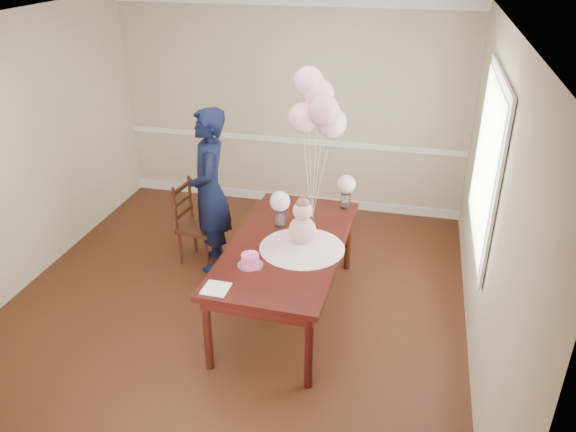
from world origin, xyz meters
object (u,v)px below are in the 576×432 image
Objects in this scene: dining_table_top at (287,245)px; dining_chair_seat at (199,227)px; birthday_cake at (250,260)px; woman at (210,191)px.

dining_chair_seat is at bearing 149.76° from dining_table_top.
dining_table_top is 5.09× the size of dining_chair_seat.
birthday_cake is at bearing -113.96° from dining_table_top.
birthday_cake reaches higher than dining_table_top.
birthday_cake reaches higher than dining_chair_seat.
woman reaches higher than dining_chair_seat.
birthday_cake is (-0.22, -0.46, 0.09)m from dining_table_top.
woman is at bearing 147.65° from dining_table_top.
birthday_cake is 1.38m from woman.
woman is at bearing -10.77° from dining_chair_seat.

